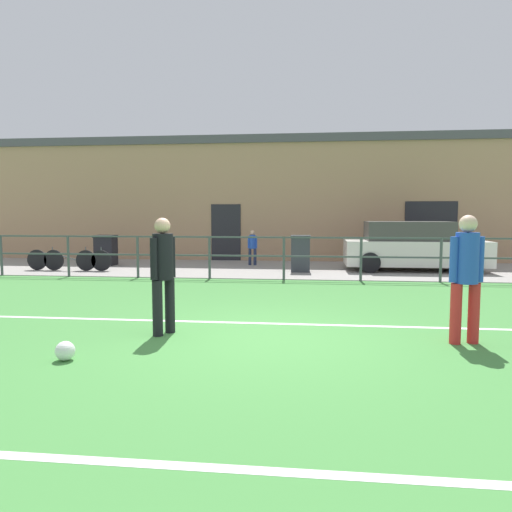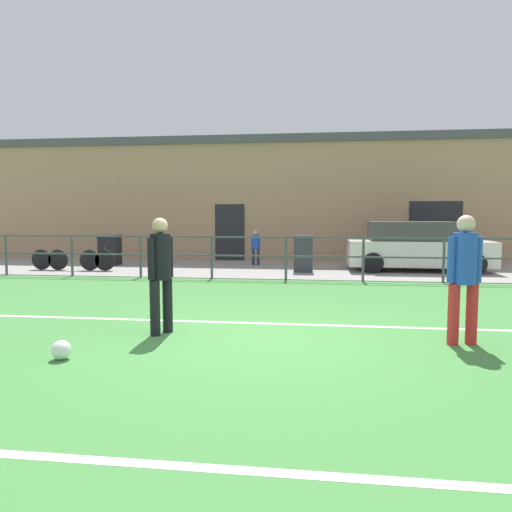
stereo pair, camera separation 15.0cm
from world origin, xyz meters
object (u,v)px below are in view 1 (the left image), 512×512
player_striker (466,271)px  parked_car_red (413,247)px  soccer_ball_spare (65,351)px  trash_bin_1 (301,253)px  bicycle_parked_0 (61,260)px  trash_bin_0 (106,250)px  player_goalkeeper (163,269)px  spectator_child (252,245)px  bicycle_parked_1 (77,260)px

player_striker → parked_car_red: 8.53m
soccer_ball_spare → trash_bin_1: bearing=73.9°
trash_bin_1 → bicycle_parked_0: bearing=-175.8°
trash_bin_1 → trash_bin_0: bearing=170.5°
player_striker → parked_car_red: bearing=-110.3°
player_goalkeeper → spectator_child: size_ratio=1.43×
player_striker → soccer_ball_spare: (-4.97, -1.33, -0.87)m
spectator_child → bicycle_parked_0: bearing=25.7°
parked_car_red → bicycle_parked_0: size_ratio=1.90×
bicycle_parked_1 → trash_bin_1: bearing=4.5°
trash_bin_0 → trash_bin_1: (6.57, -1.10, 0.04)m
spectator_child → trash_bin_0: bearing=11.0°
parked_car_red → bicycle_parked_1: (-10.16, -1.28, -0.38)m
soccer_ball_spare → spectator_child: 10.78m
player_goalkeeper → trash_bin_1: size_ratio=1.55×
bicycle_parked_1 → trash_bin_1: trash_bin_1 is taller
player_goalkeeper → player_striker: 4.18m
player_goalkeeper → trash_bin_0: player_goalkeeper is taller
soccer_ball_spare → player_goalkeeper: bearing=59.9°
spectator_child → parked_car_red: bearing=173.9°
spectator_child → bicycle_parked_0: spectator_child is taller
bicycle_parked_1 → trash_bin_1: 6.78m
parked_car_red → bicycle_parked_1: bearing=-172.8°
soccer_ball_spare → bicycle_parked_1: (-4.15, 8.51, 0.23)m
player_goalkeeper → parked_car_red: bearing=-4.5°
player_striker → trash_bin_0: (-8.93, 8.81, -0.45)m
spectator_child → trash_bin_1: 2.36m
player_striker → soccer_ball_spare: player_striker is taller
parked_car_red → trash_bin_1: size_ratio=3.86×
player_goalkeeper → bicycle_parked_1: size_ratio=0.79×
bicycle_parked_1 → trash_bin_0: size_ratio=2.12×
bicycle_parked_0 → trash_bin_1: trash_bin_1 is taller
player_striker → spectator_child: (-4.02, 9.39, -0.29)m
parked_car_red → trash_bin_0: size_ratio=4.14×
player_goalkeeper → spectator_child: bearing=26.3°
player_striker → soccer_ball_spare: size_ratio=7.45×
soccer_ball_spare → trash_bin_0: trash_bin_0 is taller
bicycle_parked_1 → player_striker: bearing=-38.2°
player_goalkeeper → soccer_ball_spare: player_goalkeeper is taller
bicycle_parked_0 → trash_bin_0: 1.79m
spectator_child → trash_bin_1: (1.65, -1.68, -0.12)m
spectator_child → bicycle_parked_1: (-5.10, -2.21, -0.34)m
bicycle_parked_0 → bicycle_parked_1: size_ratio=1.03×
player_striker → bicycle_parked_0: player_striker is taller
player_striker → parked_car_red: size_ratio=0.41×
bicycle_parked_0 → trash_bin_0: (0.71, 1.63, 0.18)m
player_striker → bicycle_parked_1: bearing=-51.5°
soccer_ball_spare → parked_car_red: 11.50m
player_goalkeeper → trash_bin_1: player_goalkeeper is taller
player_striker → parked_car_red: (1.04, 8.46, -0.25)m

